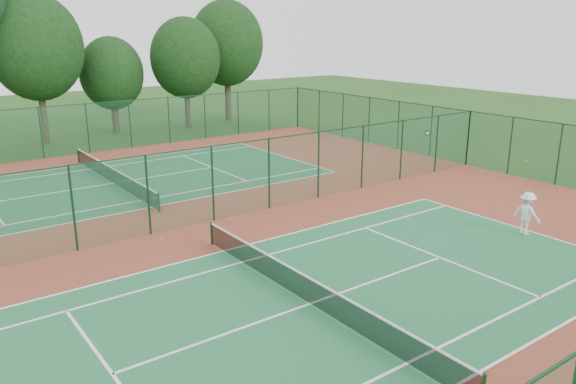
% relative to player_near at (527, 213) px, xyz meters
% --- Properties ---
extents(ground, '(120.00, 120.00, 0.00)m').
position_rel_player_near_xyz_m(ground, '(-11.38, 9.45, -0.95)').
color(ground, '#204B17').
rests_on(ground, ground).
extents(red_pad, '(40.00, 36.00, 0.01)m').
position_rel_player_near_xyz_m(red_pad, '(-11.38, 9.45, -0.95)').
color(red_pad, brown).
rests_on(red_pad, ground).
extents(court_near, '(23.77, 10.97, 0.01)m').
position_rel_player_near_xyz_m(court_near, '(-11.38, 0.45, -0.94)').
color(court_near, '#21693E').
rests_on(court_near, red_pad).
extents(court_far, '(23.77, 10.97, 0.01)m').
position_rel_player_near_xyz_m(court_far, '(-11.38, 18.45, -0.94)').
color(court_far, '#1E6037').
rests_on(court_far, red_pad).
extents(fence_north, '(40.00, 0.09, 3.50)m').
position_rel_player_near_xyz_m(fence_north, '(-11.38, 27.45, 0.81)').
color(fence_north, '#194C2F').
rests_on(fence_north, ground).
extents(fence_east, '(0.09, 36.00, 3.50)m').
position_rel_player_near_xyz_m(fence_east, '(8.62, 9.45, 0.81)').
color(fence_east, '#184930').
rests_on(fence_east, ground).
extents(fence_divider, '(40.00, 0.09, 3.50)m').
position_rel_player_near_xyz_m(fence_divider, '(-11.38, 9.45, 0.81)').
color(fence_divider, '#1A4E31').
rests_on(fence_divider, ground).
extents(tennis_net_near, '(0.10, 12.90, 0.97)m').
position_rel_player_near_xyz_m(tennis_net_near, '(-11.38, 0.45, -0.41)').
color(tennis_net_near, '#15391B').
rests_on(tennis_net_near, ground).
extents(tennis_net_far, '(0.10, 12.90, 0.97)m').
position_rel_player_near_xyz_m(tennis_net_far, '(-11.38, 18.45, -0.41)').
color(tennis_net_far, '#14381F').
rests_on(tennis_net_far, ground).
extents(player_near, '(0.75, 1.24, 1.86)m').
position_rel_player_near_xyz_m(player_near, '(0.00, 0.00, 0.00)').
color(player_near, silver).
rests_on(player_near, court_near).
extents(stray_ball_a, '(0.06, 0.06, 0.06)m').
position_rel_player_near_xyz_m(stray_ball_a, '(-9.16, 9.15, -0.91)').
color(stray_ball_a, yellow).
rests_on(stray_ball_a, red_pad).
extents(stray_ball_b, '(0.06, 0.06, 0.06)m').
position_rel_player_near_xyz_m(stray_ball_b, '(-7.09, 8.60, -0.91)').
color(stray_ball_b, gold).
rests_on(stray_ball_b, red_pad).
extents(stray_ball_c, '(0.06, 0.06, 0.06)m').
position_rel_player_near_xyz_m(stray_ball_c, '(-12.84, 8.58, -0.91)').
color(stray_ball_c, '#DFEB36').
rests_on(stray_ball_c, red_pad).
extents(evergreen_row, '(39.00, 5.00, 12.00)m').
position_rel_player_near_xyz_m(evergreen_row, '(-10.88, 33.70, -0.95)').
color(evergreen_row, black).
rests_on(evergreen_row, ground).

